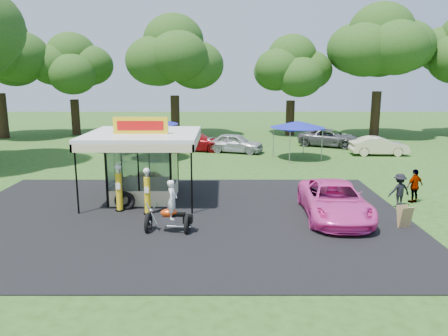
{
  "coord_description": "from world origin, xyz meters",
  "views": [
    {
      "loc": [
        1.99,
        -16.31,
        6.09
      ],
      "look_at": [
        1.98,
        4.0,
        1.8
      ],
      "focal_mm": 35.0,
      "sensor_mm": 36.0,
      "label": 1
    }
  ],
  "objects": [
    {
      "name": "gas_pump_right",
      "position": [
        -1.43,
        2.4,
        1.03
      ],
      "size": [
        0.4,
        0.4,
        2.15
      ],
      "color": "black",
      "rests_on": "ground"
    },
    {
      "name": "bg_car_c",
      "position": [
        2.89,
        18.65,
        0.78
      ],
      "size": [
        4.9,
        3.18,
        1.55
      ],
      "primitive_type": "imported",
      "rotation": [
        0.0,
        0.0,
        1.25
      ],
      "color": "#A4A5A9",
      "rests_on": "ground"
    },
    {
      "name": "oak_far_b",
      "position": [
        -13.63,
        29.61,
        6.53
      ],
      "size": [
        8.58,
        8.58,
        10.24
      ],
      "color": "black",
      "rests_on": "ground"
    },
    {
      "name": "kiosk_car",
      "position": [
        -2.0,
        7.2,
        0.48
      ],
      "size": [
        2.82,
        1.13,
        0.96
      ],
      "primitive_type": "imported",
      "rotation": [
        0.0,
        0.0,
        1.57
      ],
      "color": "yellow",
      "rests_on": "ground"
    },
    {
      "name": "asphalt_apron",
      "position": [
        0.0,
        2.0,
        0.02
      ],
      "size": [
        20.0,
        14.0,
        0.04
      ],
      "primitive_type": "cube",
      "color": "black",
      "rests_on": "ground"
    },
    {
      "name": "oak_far_d",
      "position": [
        8.88,
        29.28,
        6.38
      ],
      "size": [
        8.41,
        8.41,
        10.02
      ],
      "color": "black",
      "rests_on": "ground"
    },
    {
      "name": "a_frame_sign",
      "position": [
        9.32,
        0.61,
        0.47
      ],
      "size": [
        0.56,
        0.58,
        0.93
      ],
      "rotation": [
        0.0,
        0.0,
        0.25
      ],
      "color": "#593819",
      "rests_on": "ground"
    },
    {
      "name": "spare_tires",
      "position": [
        -2.64,
        3.2,
        0.42
      ],
      "size": [
        1.04,
        0.68,
        0.87
      ],
      "rotation": [
        0.0,
        0.0,
        0.1
      ],
      "color": "black",
      "rests_on": "ground"
    },
    {
      "name": "bg_car_e",
      "position": [
        14.12,
        17.45,
        0.73
      ],
      "size": [
        4.45,
        1.63,
        1.46
      ],
      "primitive_type": "imported",
      "rotation": [
        0.0,
        0.0,
        1.55
      ],
      "color": "beige",
      "rests_on": "ground"
    },
    {
      "name": "pink_sedan",
      "position": [
        6.79,
        1.97,
        0.78
      ],
      "size": [
        2.79,
        5.7,
        1.56
      ],
      "primitive_type": "imported",
      "rotation": [
        0.0,
        0.0,
        -0.04
      ],
      "color": "#F843B1",
      "rests_on": "ground"
    },
    {
      "name": "bg_car_d",
      "position": [
        11.32,
        21.79,
        0.76
      ],
      "size": [
        6.0,
        4.68,
        1.52
      ],
      "primitive_type": "imported",
      "rotation": [
        0.0,
        0.0,
        1.11
      ],
      "color": "#4C4C4E",
      "rests_on": "ground"
    },
    {
      "name": "spectator_east_b",
      "position": [
        11.29,
        4.3,
        0.84
      ],
      "size": [
        1.07,
        0.78,
        1.68
      ],
      "primitive_type": "imported",
      "rotation": [
        0.0,
        0.0,
        3.56
      ],
      "color": "gray",
      "rests_on": "ground"
    },
    {
      "name": "bg_car_a",
      "position": [
        -7.52,
        18.88,
        0.76
      ],
      "size": [
        4.84,
        3.57,
        1.52
      ],
      "primitive_type": "imported",
      "rotation": [
        0.0,
        0.0,
        1.09
      ],
      "color": "silver",
      "rests_on": "ground"
    },
    {
      "name": "gas_station_kiosk",
      "position": [
        -2.0,
        4.99,
        1.78
      ],
      "size": [
        5.4,
        5.4,
        4.18
      ],
      "color": "white",
      "rests_on": "ground"
    },
    {
      "name": "tent_east",
      "position": [
        7.43,
        15.85,
        2.57
      ],
      "size": [
        4.07,
        4.07,
        2.84
      ],
      "rotation": [
        0.0,
        0.0,
        0.34
      ],
      "color": "gray",
      "rests_on": "ground"
    },
    {
      "name": "ground",
      "position": [
        0.0,
        0.0,
        0.0
      ],
      "size": [
        120.0,
        120.0,
        0.0
      ],
      "primitive_type": "plane",
      "color": "#244A17",
      "rests_on": "ground"
    },
    {
      "name": "bg_car_b",
      "position": [
        -0.48,
        19.66,
        0.79
      ],
      "size": [
        5.76,
        3.13,
        1.58
      ],
      "primitive_type": "imported",
      "rotation": [
        0.0,
        0.0,
        1.4
      ],
      "color": "#980B0F",
      "rests_on": "ground"
    },
    {
      "name": "tent_west",
      "position": [
        -3.65,
        15.74,
        2.85
      ],
      "size": [
        4.51,
        4.51,
        3.15
      ],
      "rotation": [
        0.0,
        0.0,
        -0.11
      ],
      "color": "gray",
      "rests_on": "ground"
    },
    {
      "name": "gas_pump_left",
      "position": [
        -2.79,
        2.88,
        1.07
      ],
      "size": [
        0.42,
        0.42,
        2.24
      ],
      "color": "black",
      "rests_on": "ground"
    },
    {
      "name": "oak_far_c",
      "position": [
        -2.96,
        27.99,
        7.5
      ],
      "size": [
        10.02,
        10.02,
        11.81
      ],
      "color": "black",
      "rests_on": "ground"
    },
    {
      "name": "spectator_east_a",
      "position": [
        10.26,
        3.58,
        0.81
      ],
      "size": [
        1.15,
        0.8,
        1.62
      ],
      "primitive_type": "imported",
      "rotation": [
        0.0,
        0.0,
        3.35
      ],
      "color": "black",
      "rests_on": "ground"
    },
    {
      "name": "motorcycle",
      "position": [
        -0.11,
        0.12,
        0.86
      ],
      "size": [
        1.91,
        1.01,
        2.22
      ],
      "rotation": [
        0.0,
        0.0,
        -0.08
      ],
      "color": "black",
      "rests_on": "ground"
    },
    {
      "name": "oak_far_e",
      "position": [
        17.21,
        27.7,
        8.16
      ],
      "size": [
        10.74,
        10.74,
        12.79
      ],
      "color": "black",
      "rests_on": "ground"
    }
  ]
}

